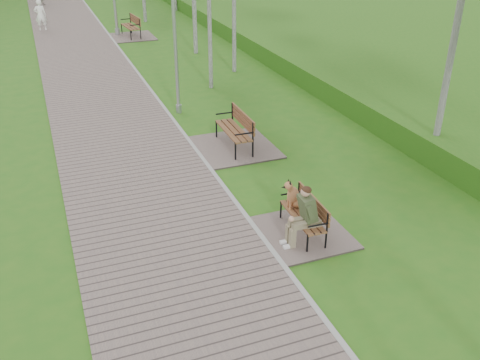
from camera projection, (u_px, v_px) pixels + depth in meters
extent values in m
cube|color=#72615C|center=(83.00, 60.00, 22.32)|extent=(3.50, 67.00, 0.04)
cube|color=#999993|center=(125.00, 56.00, 22.87)|extent=(0.10, 67.00, 0.05)
cube|color=#40721C|center=(382.00, 41.00, 25.45)|extent=(14.00, 70.00, 1.60)
cube|color=#72615C|center=(304.00, 232.00, 10.60)|extent=(1.64, 1.82, 0.04)
cube|color=brown|center=(302.00, 216.00, 10.40)|extent=(0.46, 1.38, 0.04)
cube|color=brown|center=(313.00, 203.00, 10.35)|extent=(0.09, 1.37, 0.30)
cube|color=#72615C|center=(235.00, 147.00, 14.31)|extent=(2.01, 2.23, 0.04)
cube|color=brown|center=(233.00, 131.00, 14.07)|extent=(0.53, 1.68, 0.04)
cube|color=brown|center=(243.00, 119.00, 14.02)|extent=(0.07, 1.67, 0.37)
cube|color=#72615C|center=(132.00, 37.00, 26.13)|extent=(2.05, 2.28, 0.04)
cube|color=brown|center=(130.00, 27.00, 25.89)|extent=(0.68, 1.75, 0.05)
cube|color=brown|center=(135.00, 20.00, 25.86)|extent=(0.21, 1.71, 0.38)
cylinder|color=#9B9EA3|center=(179.00, 109.00, 16.66)|extent=(0.18, 0.18, 0.26)
cylinder|color=#9B9EA3|center=(175.00, 42.00, 15.71)|extent=(0.11, 0.11, 4.39)
cylinder|color=#9B9EA3|center=(117.00, 32.00, 26.41)|extent=(0.23, 0.23, 0.34)
imported|color=white|center=(40.00, 15.00, 27.10)|extent=(0.58, 0.39, 1.55)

